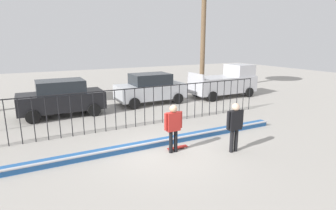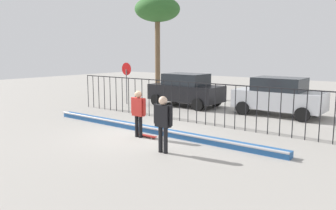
% 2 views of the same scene
% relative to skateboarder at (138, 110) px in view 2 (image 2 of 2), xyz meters
% --- Properties ---
extents(ground_plane, '(60.00, 60.00, 0.00)m').
position_rel_skateboarder_xyz_m(ground_plane, '(-0.13, 0.16, -1.05)').
color(ground_plane, '#9E9991').
extents(bowl_coping_ledge, '(11.00, 0.40, 0.27)m').
position_rel_skateboarder_xyz_m(bowl_coping_ledge, '(-0.13, 0.84, -0.93)').
color(bowl_coping_ledge, '#235699').
rests_on(bowl_coping_ledge, ground).
extents(perimeter_fence, '(14.04, 0.04, 1.83)m').
position_rel_skateboarder_xyz_m(perimeter_fence, '(-0.13, 3.40, 0.08)').
color(perimeter_fence, black).
rests_on(perimeter_fence, ground).
extents(skateboarder, '(0.71, 0.26, 1.75)m').
position_rel_skateboarder_xyz_m(skateboarder, '(0.00, 0.00, 0.00)').
color(skateboarder, black).
rests_on(skateboarder, ground).
extents(skateboard, '(0.80, 0.20, 0.07)m').
position_rel_skateboarder_xyz_m(skateboard, '(0.28, 0.17, -0.99)').
color(skateboard, '#A51E19').
rests_on(skateboard, ground).
extents(camera_operator, '(0.73, 0.27, 1.80)m').
position_rel_skateboarder_xyz_m(camera_operator, '(1.95, -0.97, 0.03)').
color(camera_operator, black).
rests_on(camera_operator, ground).
extents(parked_car_black, '(4.30, 2.12, 1.90)m').
position_rel_skateboarder_xyz_m(parked_car_black, '(-2.86, 7.10, -0.07)').
color(parked_car_black, black).
rests_on(parked_car_black, ground).
extents(parked_car_silver, '(4.30, 2.12, 1.90)m').
position_rel_skateboarder_xyz_m(parked_car_silver, '(2.48, 7.52, -0.07)').
color(parked_car_silver, '#B7BABF').
rests_on(parked_car_silver, ground).
extents(stop_sign, '(0.76, 0.07, 2.50)m').
position_rel_skateboarder_xyz_m(stop_sign, '(-6.23, 5.62, 0.57)').
color(stop_sign, slate).
rests_on(stop_sign, ground).
extents(palm_tree_short, '(3.17, 3.17, 6.95)m').
position_rel_skateboarder_xyz_m(palm_tree_short, '(-7.17, 9.70, 4.90)').
color(palm_tree_short, brown).
rests_on(palm_tree_short, ground).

